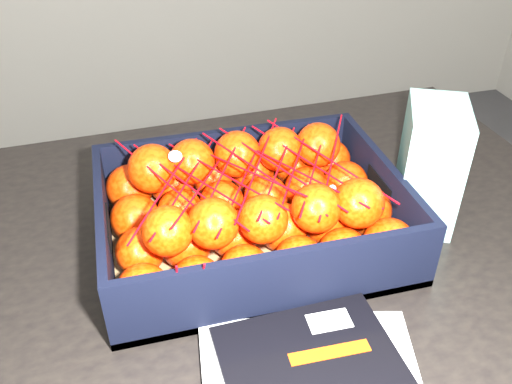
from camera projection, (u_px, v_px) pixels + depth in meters
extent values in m
cube|color=black|center=(237.00, 247.00, 0.87)|extent=(1.23, 0.85, 0.04)
cylinder|color=black|center=(409.00, 235.00, 1.48)|extent=(0.06, 0.06, 0.71)
cube|color=#D63F0B|center=(236.00, 296.00, 0.73)|extent=(0.08, 0.06, 0.00)
cube|color=white|center=(329.00, 321.00, 0.70)|extent=(0.06, 0.03, 0.00)
cube|color=#D63F0B|center=(330.00, 352.00, 0.66)|extent=(0.10, 0.02, 0.00)
cube|color=#8A613F|center=(251.00, 236.00, 0.85)|extent=(0.44, 0.33, 0.01)
cube|color=black|center=(228.00, 157.00, 0.95)|extent=(0.44, 0.01, 0.11)
cube|color=black|center=(282.00, 284.00, 0.70)|extent=(0.44, 0.01, 0.11)
cube|color=black|center=(105.00, 235.00, 0.78)|extent=(0.01, 0.31, 0.11)
cube|color=black|center=(382.00, 190.00, 0.87)|extent=(0.01, 0.31, 0.11)
sphere|color=#FF3005|center=(143.00, 290.00, 0.70)|extent=(0.07, 0.07, 0.07)
sphere|color=#FF3005|center=(140.00, 252.00, 0.76)|extent=(0.07, 0.07, 0.07)
sphere|color=#FF3005|center=(135.00, 218.00, 0.82)|extent=(0.07, 0.07, 0.07)
sphere|color=#FF3005|center=(130.00, 188.00, 0.89)|extent=(0.08, 0.08, 0.08)
sphere|color=#FF3005|center=(197.00, 281.00, 0.71)|extent=(0.07, 0.07, 0.07)
sphere|color=#FF3005|center=(186.00, 242.00, 0.78)|extent=(0.08, 0.08, 0.08)
sphere|color=#FF3005|center=(180.00, 211.00, 0.84)|extent=(0.07, 0.07, 0.07)
sphere|color=#FF3005|center=(171.00, 181.00, 0.90)|extent=(0.08, 0.08, 0.08)
sphere|color=#FF3005|center=(245.00, 269.00, 0.73)|extent=(0.07, 0.07, 0.07)
sphere|color=#FF3005|center=(234.00, 234.00, 0.79)|extent=(0.07, 0.07, 0.07)
sphere|color=#FF3005|center=(222.00, 202.00, 0.85)|extent=(0.07, 0.07, 0.07)
sphere|color=#FF3005|center=(212.00, 175.00, 0.92)|extent=(0.07, 0.07, 0.07)
sphere|color=#FF3005|center=(299.00, 260.00, 0.75)|extent=(0.07, 0.07, 0.07)
sphere|color=#FF3005|center=(283.00, 228.00, 0.80)|extent=(0.07, 0.07, 0.07)
sphere|color=#FF3005|center=(266.00, 197.00, 0.87)|extent=(0.07, 0.07, 0.07)
sphere|color=#FF3005|center=(253.00, 170.00, 0.93)|extent=(0.07, 0.07, 0.07)
sphere|color=#FF3005|center=(343.00, 253.00, 0.76)|extent=(0.07, 0.07, 0.07)
sphere|color=#FF3005|center=(326.00, 220.00, 0.82)|extent=(0.07, 0.07, 0.07)
sphere|color=#FF3005|center=(307.00, 189.00, 0.88)|extent=(0.07, 0.07, 0.07)
sphere|color=#FF3005|center=(292.00, 165.00, 0.94)|extent=(0.07, 0.07, 0.07)
sphere|color=#FF3005|center=(389.00, 244.00, 0.77)|extent=(0.08, 0.08, 0.08)
sphere|color=#FF3005|center=(367.00, 211.00, 0.84)|extent=(0.08, 0.08, 0.08)
sphere|color=#FF3005|center=(345.00, 183.00, 0.90)|extent=(0.07, 0.07, 0.07)
sphere|color=#FF3005|center=(330.00, 160.00, 0.96)|extent=(0.07, 0.07, 0.07)
sphere|color=#FF3005|center=(168.00, 231.00, 0.71)|extent=(0.07, 0.07, 0.07)
sphere|color=#FF3005|center=(153.00, 169.00, 0.83)|extent=(0.08, 0.08, 0.08)
sphere|color=#FF3005|center=(213.00, 223.00, 0.72)|extent=(0.07, 0.07, 0.07)
sphere|color=#FF3005|center=(192.00, 162.00, 0.85)|extent=(0.07, 0.07, 0.07)
sphere|color=#FF3005|center=(263.00, 219.00, 0.73)|extent=(0.07, 0.07, 0.07)
sphere|color=#FF3005|center=(237.00, 154.00, 0.86)|extent=(0.07, 0.07, 0.07)
sphere|color=#FF3005|center=(316.00, 208.00, 0.75)|extent=(0.07, 0.07, 0.07)
sphere|color=#FF3005|center=(280.00, 149.00, 0.88)|extent=(0.07, 0.07, 0.07)
sphere|color=#FF3005|center=(359.00, 203.00, 0.76)|extent=(0.07, 0.07, 0.07)
sphere|color=#FF3005|center=(318.00, 145.00, 0.89)|extent=(0.07, 0.07, 0.07)
cylinder|color=#B40610|center=(166.00, 182.00, 0.77)|extent=(0.12, 0.23, 0.03)
cylinder|color=#B40610|center=(186.00, 184.00, 0.76)|extent=(0.12, 0.23, 0.02)
cylinder|color=#B40610|center=(205.00, 184.00, 0.77)|extent=(0.12, 0.23, 0.01)
cylinder|color=#B40610|center=(223.00, 174.00, 0.78)|extent=(0.12, 0.23, 0.02)
cylinder|color=#B40610|center=(240.00, 168.00, 0.79)|extent=(0.12, 0.23, 0.04)
cylinder|color=#B40610|center=(260.00, 171.00, 0.79)|extent=(0.12, 0.23, 0.02)
cylinder|color=#B40610|center=(278.00, 167.00, 0.79)|extent=(0.12, 0.23, 0.02)
cylinder|color=#B40610|center=(297.00, 171.00, 0.79)|extent=(0.12, 0.23, 0.01)
cylinder|color=#B40610|center=(312.00, 164.00, 0.81)|extent=(0.12, 0.23, 0.02)
cylinder|color=#B40610|center=(328.00, 159.00, 0.82)|extent=(0.12, 0.23, 0.03)
cylinder|color=#B40610|center=(167.00, 185.00, 0.75)|extent=(0.12, 0.23, 0.00)
cylinder|color=#B40610|center=(186.00, 184.00, 0.77)|extent=(0.12, 0.23, 0.01)
cylinder|color=#B40610|center=(205.00, 182.00, 0.77)|extent=(0.12, 0.23, 0.04)
cylinder|color=#B40610|center=(223.00, 173.00, 0.78)|extent=(0.12, 0.23, 0.01)
cylinder|color=#B40610|center=(243.00, 180.00, 0.78)|extent=(0.12, 0.23, 0.00)
cylinder|color=#B40610|center=(258.00, 165.00, 0.79)|extent=(0.12, 0.23, 0.02)
cylinder|color=#B40610|center=(279.00, 168.00, 0.79)|extent=(0.12, 0.23, 0.01)
cylinder|color=#B40610|center=(295.00, 166.00, 0.80)|extent=(0.12, 0.23, 0.00)
cylinder|color=#B40610|center=(315.00, 167.00, 0.80)|extent=(0.12, 0.23, 0.01)
cylinder|color=#B40610|center=(332.00, 162.00, 0.80)|extent=(0.12, 0.23, 0.02)
cylinder|color=#B40610|center=(178.00, 284.00, 0.67)|extent=(0.00, 0.03, 0.09)
cylinder|color=#B40610|center=(202.00, 279.00, 0.67)|extent=(0.01, 0.04, 0.08)
cube|color=white|center=(430.00, 165.00, 0.85)|extent=(0.13, 0.15, 0.19)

